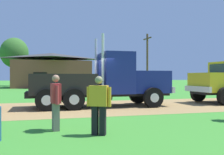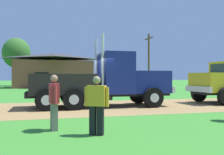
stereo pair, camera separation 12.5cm
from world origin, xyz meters
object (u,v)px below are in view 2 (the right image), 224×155
at_px(truck_foreground_white, 103,82).
at_px(utility_pole_near, 149,60).
at_px(visitor_walking_mid, 97,103).
at_px(visitor_by_barrel, 54,100).
at_px(shed_building, 54,71).

distance_m(truck_foreground_white, utility_pole_near, 20.32).
xyz_separation_m(visitor_walking_mid, utility_pole_near, (11.56, 23.90, 2.96)).
bearing_deg(visitor_by_barrel, shed_building, 88.52).
distance_m(truck_foreground_white, shed_building, 26.41).
distance_m(visitor_walking_mid, utility_pole_near, 26.71).
height_order(visitor_walking_mid, shed_building, shed_building).
xyz_separation_m(visitor_by_barrel, utility_pole_near, (12.66, 22.99, 2.94)).
distance_m(visitor_walking_mid, visitor_by_barrel, 1.43).
bearing_deg(truck_foreground_white, shed_building, 94.08).
relative_size(truck_foreground_white, utility_pole_near, 1.06).
bearing_deg(utility_pole_near, truck_foreground_white, -119.62).
distance_m(truck_foreground_white, visitor_walking_mid, 6.58).
bearing_deg(visitor_walking_mid, visitor_by_barrel, 140.50).
bearing_deg(visitor_walking_mid, shed_building, 90.50).
height_order(truck_foreground_white, visitor_walking_mid, truck_foreground_white).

